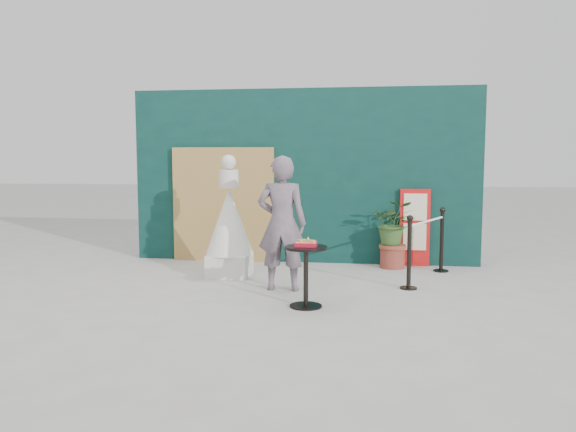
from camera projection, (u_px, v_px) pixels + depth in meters
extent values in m
plane|color=#ADAAA5|center=(274.00, 307.00, 6.85)|extent=(60.00, 60.00, 0.00)
cube|color=#092B28|center=(304.00, 176.00, 9.79)|extent=(6.00, 0.30, 3.00)
cube|color=tan|center=(223.00, 205.00, 9.84)|extent=(1.80, 0.08, 2.00)
imported|color=slate|center=(282.00, 223.00, 7.67)|extent=(0.68, 0.45, 1.85)
cube|color=red|center=(415.00, 228.00, 9.43)|extent=(0.50, 0.06, 1.30)
cube|color=beige|center=(415.00, 207.00, 9.35)|extent=(0.38, 0.02, 0.45)
cube|color=beige|center=(415.00, 237.00, 9.41)|extent=(0.38, 0.02, 0.45)
cube|color=red|center=(414.00, 257.00, 9.44)|extent=(0.38, 0.02, 0.18)
cube|color=white|center=(230.00, 265.00, 8.68)|extent=(0.63, 0.63, 0.34)
cone|color=white|center=(229.00, 221.00, 8.61)|extent=(0.73, 0.73, 1.02)
cylinder|color=silver|center=(229.00, 179.00, 8.54)|extent=(0.30, 0.30, 0.27)
sphere|color=silver|center=(229.00, 162.00, 8.52)|extent=(0.23, 0.23, 0.23)
cylinder|color=black|center=(306.00, 306.00, 6.88)|extent=(0.40, 0.40, 0.02)
cylinder|color=black|center=(306.00, 278.00, 6.84)|extent=(0.06, 0.06, 0.72)
cylinder|color=black|center=(306.00, 248.00, 6.80)|extent=(0.52, 0.52, 0.03)
cube|color=#B7132B|center=(306.00, 244.00, 6.80)|extent=(0.26, 0.19, 0.05)
cube|color=red|center=(306.00, 242.00, 6.79)|extent=(0.24, 0.17, 0.00)
cube|color=tan|center=(303.00, 241.00, 6.81)|extent=(0.15, 0.14, 0.02)
cube|color=#C38047|center=(310.00, 241.00, 6.77)|extent=(0.13, 0.13, 0.02)
cone|color=yellow|center=(308.00, 239.00, 6.84)|extent=(0.06, 0.06, 0.06)
cylinder|color=brown|center=(392.00, 258.00, 9.29)|extent=(0.40, 0.40, 0.33)
cylinder|color=brown|center=(393.00, 246.00, 9.27)|extent=(0.45, 0.45, 0.06)
imported|color=#325223|center=(393.00, 223.00, 9.23)|extent=(0.66, 0.57, 0.74)
cylinder|color=black|center=(408.00, 288.00, 7.83)|extent=(0.24, 0.24, 0.02)
cylinder|color=black|center=(409.00, 255.00, 7.78)|extent=(0.06, 0.06, 0.96)
sphere|color=black|center=(410.00, 218.00, 7.72)|extent=(0.09, 0.09, 0.09)
cylinder|color=black|center=(441.00, 271.00, 9.02)|extent=(0.24, 0.24, 0.02)
cylinder|color=black|center=(442.00, 242.00, 8.97)|extent=(0.06, 0.06, 0.96)
sphere|color=black|center=(443.00, 210.00, 8.92)|extent=(0.09, 0.09, 0.09)
cylinder|color=silver|center=(427.00, 221.00, 8.33)|extent=(0.63, 1.31, 0.03)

